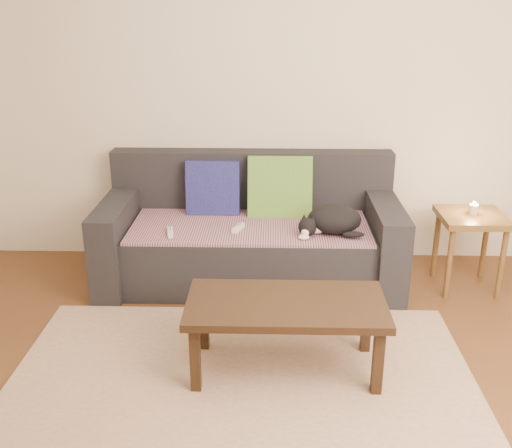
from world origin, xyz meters
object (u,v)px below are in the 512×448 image
object	(u,v)px
sofa	(251,237)
side_table	(471,228)
coffee_table	(286,311)
cat	(332,220)
wii_remote_a	(170,232)
wii_remote_b	(238,228)

from	to	relation	value
sofa	side_table	world-z (taller)	sofa
side_table	coffee_table	size ratio (longest dim) A/B	0.52
cat	wii_remote_a	world-z (taller)	cat
sofa	cat	world-z (taller)	sofa
wii_remote_b	side_table	distance (m)	1.60
sofa	wii_remote_b	xyz separation A→B (m)	(-0.08, -0.20, 0.15)
cat	wii_remote_b	size ratio (longest dim) A/B	3.12
cat	wii_remote_a	xyz separation A→B (m)	(-1.09, -0.06, -0.08)
wii_remote_b	side_table	bearing A→B (deg)	-67.15
side_table	wii_remote_a	bearing A→B (deg)	-175.57
wii_remote_a	coffee_table	distance (m)	1.19
wii_remote_a	wii_remote_b	world-z (taller)	same
wii_remote_a	side_table	size ratio (longest dim) A/B	0.27
wii_remote_a	side_table	distance (m)	2.06
wii_remote_a	coffee_table	bearing A→B (deg)	-150.78
cat	coffee_table	bearing A→B (deg)	-94.76
cat	coffee_table	size ratio (longest dim) A/B	0.44
sofa	side_table	bearing A→B (deg)	-5.11
coffee_table	wii_remote_b	bearing A→B (deg)	107.13
sofa	coffee_table	xyz separation A→B (m)	(0.23, -1.21, 0.06)
cat	coffee_table	distance (m)	1.03
sofa	cat	size ratio (longest dim) A/B	4.48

